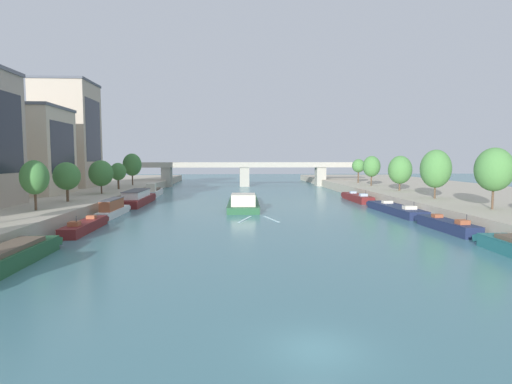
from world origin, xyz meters
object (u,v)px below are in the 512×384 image
at_px(moored_boat_right_gap_after, 446,225).
at_px(tree_left_end_of_row, 118,172).
at_px(moored_boat_right_near, 396,209).
at_px(tree_right_distant, 436,169).
at_px(barge_midriver, 243,202).
at_px(moored_boat_left_far, 85,226).
at_px(tree_left_past_mid, 34,177).
at_px(tree_right_by_lamp, 358,166).
at_px(bridge_far, 244,171).
at_px(moored_boat_left_downstream, 113,209).
at_px(tree_right_second, 400,170).
at_px(moored_boat_left_midway, 138,198).
at_px(moored_boat_right_lone, 357,198).
at_px(tree_right_third, 372,166).
at_px(tree_left_distant, 132,165).
at_px(moored_boat_left_near, 154,192).
at_px(tree_left_second, 67,176).
at_px(tree_left_far, 101,173).
at_px(tree_right_midway, 494,170).

height_order(moored_boat_right_gap_after, tree_left_end_of_row, tree_left_end_of_row).
bearing_deg(moored_boat_right_near, tree_right_distant, 14.02).
xyz_separation_m(barge_midriver, moored_boat_left_far, (-18.98, -22.99, -0.24)).
xyz_separation_m(tree_left_past_mid, tree_right_by_lamp, (56.96, 52.87, 0.37)).
xyz_separation_m(tree_left_past_mid, bridge_far, (27.76, 70.36, -1.36)).
bearing_deg(moored_boat_left_downstream, tree_left_end_of_row, 103.67).
relative_size(tree_right_second, bridge_far, 0.10).
relative_size(moored_boat_left_midway, tree_right_distant, 2.17).
relative_size(moored_boat_left_far, moored_boat_right_near, 0.72).
relative_size(tree_left_end_of_row, tree_right_distant, 0.70).
relative_size(moored_boat_right_lone, tree_right_third, 1.97).
distance_m(moored_boat_left_far, moored_boat_left_downstream, 12.19).
relative_size(moored_boat_left_midway, tree_left_end_of_row, 3.08).
relative_size(moored_boat_left_far, bridge_far, 0.17).
xyz_separation_m(tree_right_third, tree_right_by_lamp, (0.61, 11.67, -0.09)).
bearing_deg(tree_left_distant, tree_left_end_of_row, -89.73).
bearing_deg(moored_boat_left_near, tree_left_past_mid, -99.11).
distance_m(moored_boat_right_gap_after, moored_boat_right_lone, 32.92).
height_order(moored_boat_right_lone, tree_left_end_of_row, tree_left_end_of_row).
height_order(moored_boat_right_lone, tree_right_second, tree_right_second).
xyz_separation_m(tree_left_second, tree_left_distant, (0.61, 36.63, 1.11)).
xyz_separation_m(barge_midriver, tree_left_second, (-26.25, -9.40, 4.94)).
bearing_deg(tree_left_past_mid, moored_boat_right_near, 10.96).
bearing_deg(moored_boat_left_downstream, moored_boat_right_gap_after, -18.77).
bearing_deg(moored_boat_left_downstream, moored_boat_right_near, 1.01).
bearing_deg(tree_right_second, tree_left_second, -163.48).
bearing_deg(tree_left_past_mid, bridge_far, 68.47).
height_order(moored_boat_left_midway, moored_boat_right_gap_after, moored_boat_left_midway).
bearing_deg(tree_left_far, tree_left_second, -92.94).
height_order(moored_boat_left_downstream, tree_right_distant, tree_right_distant).
height_order(moored_boat_right_gap_after, tree_right_distant, tree_right_distant).
xyz_separation_m(moored_boat_right_near, bridge_far, (-21.40, 60.84, 4.10)).
xyz_separation_m(moored_boat_right_near, tree_left_second, (-49.37, 0.66, 5.17)).
relative_size(moored_boat_left_downstream, moored_boat_right_lone, 0.87).
height_order(tree_right_by_lamp, bridge_far, tree_right_by_lamp).
bearing_deg(tree_right_distant, tree_left_past_mid, -168.66).
bearing_deg(moored_boat_right_near, moored_boat_right_lone, 91.58).
distance_m(moored_boat_left_midway, tree_right_second, 50.76).
distance_m(barge_midriver, tree_right_third, 37.66).
bearing_deg(moored_boat_right_near, barge_midriver, 156.46).
height_order(moored_boat_left_midway, moored_boat_right_near, moored_boat_left_midway).
xyz_separation_m(moored_boat_left_downstream, moored_boat_right_gap_after, (42.24, -14.36, -0.41)).
xyz_separation_m(moored_boat_left_near, moored_boat_right_gap_after, (42.45, -46.31, -0.29)).
height_order(moored_boat_right_near, tree_right_midway, tree_right_midway).
xyz_separation_m(moored_boat_left_midway, moored_boat_right_gap_after, (42.21, -29.52, -0.46)).
height_order(tree_left_past_mid, tree_right_midway, tree_right_midway).
distance_m(tree_right_third, tree_right_by_lamp, 11.69).
bearing_deg(tree_right_by_lamp, tree_right_distant, -91.08).
height_order(moored_boat_left_far, moored_boat_left_near, moored_boat_left_near).
relative_size(tree_right_third, bridge_far, 0.10).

